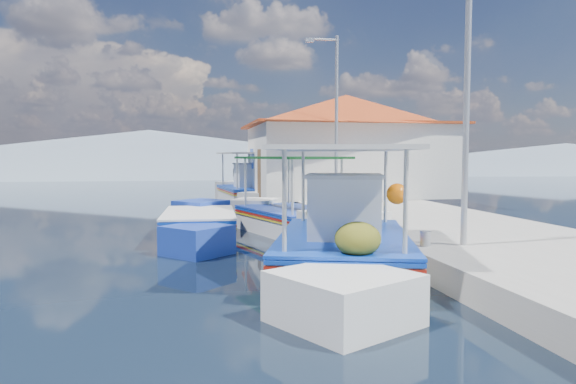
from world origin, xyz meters
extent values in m
plane|color=black|center=(0.00, 0.00, 0.00)|extent=(160.00, 160.00, 0.00)
cube|color=#9E9B94|center=(5.90, 6.00, 0.25)|extent=(5.00, 44.00, 0.50)
cylinder|color=#A5A8AD|center=(3.80, 2.00, 0.65)|extent=(0.20, 0.20, 0.30)
cylinder|color=#A5A8AD|center=(3.80, 8.00, 0.65)|extent=(0.20, 0.20, 0.30)
cylinder|color=#A5A8AD|center=(3.80, 14.00, 0.65)|extent=(0.20, 0.20, 0.30)
cube|color=white|center=(2.18, 2.04, 0.23)|extent=(3.48, 4.95, 0.98)
cube|color=white|center=(1.32, 4.88, 0.35)|extent=(2.22, 2.22, 1.09)
cube|color=white|center=(3.01, -0.72, 0.23)|extent=(2.15, 2.15, 0.93)
cube|color=#0D3BB2|center=(2.18, 2.04, 0.68)|extent=(3.58, 5.10, 0.06)
cube|color=#A1190D|center=(2.18, 2.04, 0.60)|extent=(3.58, 5.10, 0.05)
cube|color=yellow|center=(2.18, 2.04, 0.53)|extent=(3.58, 5.10, 0.04)
cube|color=#0D3BB2|center=(2.18, 2.04, 0.75)|extent=(3.59, 5.06, 0.05)
cube|color=brown|center=(2.18, 2.04, 0.72)|extent=(3.28, 4.81, 0.05)
cube|color=white|center=(2.27, 1.74, 1.29)|extent=(1.59, 1.65, 1.14)
cube|color=silver|center=(2.27, 1.74, 1.88)|extent=(1.73, 1.78, 0.06)
cylinder|color=beige|center=(0.76, 3.58, 1.55)|extent=(0.07, 0.07, 1.65)
cylinder|color=beige|center=(2.50, 4.11, 1.55)|extent=(0.07, 0.07, 1.65)
cylinder|color=beige|center=(1.85, -0.03, 1.55)|extent=(0.07, 0.07, 1.65)
cylinder|color=beige|center=(3.59, 0.50, 1.55)|extent=(0.07, 0.07, 1.65)
cube|color=silver|center=(2.18, 2.04, 2.38)|extent=(3.59, 4.99, 0.07)
ellipsoid|color=#4D5015|center=(1.36, 3.30, 1.02)|extent=(0.79, 0.86, 0.59)
ellipsoid|color=#4D5015|center=(1.91, 4.01, 0.97)|extent=(0.66, 0.73, 0.50)
ellipsoid|color=#4D5015|center=(2.92, 0.32, 0.99)|extent=(0.70, 0.77, 0.53)
sphere|color=orange|center=(2.99, 2.93, 1.50)|extent=(0.41, 0.41, 0.41)
cube|color=white|center=(2.23, 7.48, 0.21)|extent=(2.89, 3.95, 0.90)
cube|color=white|center=(2.95, 9.74, 0.32)|extent=(1.84, 1.84, 1.00)
cube|color=white|center=(1.53, 5.29, 0.21)|extent=(1.79, 1.79, 0.86)
cube|color=#0D3BB2|center=(2.23, 7.48, 0.63)|extent=(2.97, 4.06, 0.06)
cube|color=#A1190D|center=(2.23, 7.48, 0.55)|extent=(2.97, 4.06, 0.05)
cube|color=yellow|center=(2.23, 7.48, 0.48)|extent=(2.97, 4.06, 0.04)
cube|color=#1D3DAF|center=(2.23, 7.48, 0.69)|extent=(2.98, 4.04, 0.05)
cube|color=brown|center=(2.23, 7.48, 0.67)|extent=(2.72, 3.83, 0.05)
cylinder|color=beige|center=(1.96, 9.12, 1.43)|extent=(0.07, 0.07, 1.52)
cylinder|color=beige|center=(3.40, 8.66, 1.43)|extent=(0.07, 0.07, 1.52)
cylinder|color=beige|center=(1.05, 6.30, 1.43)|extent=(0.07, 0.07, 1.52)
cylinder|color=beige|center=(2.50, 5.83, 1.43)|extent=(0.07, 0.07, 1.52)
cube|color=#0B3914|center=(2.23, 7.48, 2.19)|extent=(2.98, 3.97, 0.07)
cube|color=#1D3DAF|center=(-0.40, 6.82, 0.22)|extent=(1.94, 3.47, 0.94)
cube|color=#1D3DAF|center=(-0.50, 9.09, 0.34)|extent=(1.82, 1.82, 1.04)
cube|color=#1D3DAF|center=(-0.30, 4.63, 0.22)|extent=(1.77, 1.77, 0.89)
cube|color=#0D3BB2|center=(-0.40, 6.82, 0.66)|extent=(2.00, 3.57, 0.06)
cube|color=#A1190D|center=(-0.40, 6.82, 0.58)|extent=(2.00, 3.57, 0.05)
cube|color=yellow|center=(-0.40, 6.82, 0.51)|extent=(2.00, 3.57, 0.04)
cube|color=white|center=(-0.40, 6.82, 0.73)|extent=(2.01, 3.54, 0.05)
cube|color=brown|center=(-0.40, 6.82, 0.70)|extent=(1.79, 3.39, 0.05)
cube|color=white|center=(2.10, 17.46, 0.23)|extent=(2.61, 4.35, 0.97)
cube|color=white|center=(2.42, 20.20, 0.35)|extent=(2.18, 2.18, 1.08)
cube|color=white|center=(1.80, 14.81, 0.23)|extent=(2.12, 2.12, 0.92)
cube|color=#0D3BB2|center=(2.10, 17.46, 0.68)|extent=(2.69, 4.48, 0.06)
cube|color=#A1190D|center=(2.10, 17.46, 0.59)|extent=(2.69, 4.48, 0.05)
cube|color=yellow|center=(2.10, 17.46, 0.52)|extent=(2.69, 4.48, 0.04)
cube|color=#0D3BB2|center=(2.10, 17.46, 0.75)|extent=(2.71, 4.44, 0.05)
cube|color=brown|center=(2.10, 17.46, 0.72)|extent=(2.43, 4.25, 0.05)
cube|color=white|center=(2.07, 17.16, 1.28)|extent=(1.33, 1.46, 1.13)
cube|color=silver|center=(2.07, 17.16, 1.86)|extent=(1.45, 1.57, 0.06)
cylinder|color=beige|center=(1.45, 19.29, 1.54)|extent=(0.07, 0.07, 1.64)
cylinder|color=beige|center=(3.16, 19.09, 1.54)|extent=(0.07, 0.07, 1.64)
cylinder|color=beige|center=(1.05, 15.84, 1.54)|extent=(0.07, 0.07, 1.64)
cylinder|color=beige|center=(2.76, 15.64, 1.54)|extent=(0.07, 0.07, 1.64)
cube|color=silver|center=(2.10, 17.46, 2.36)|extent=(2.72, 4.36, 0.07)
cube|color=white|center=(6.20, 15.00, 2.00)|extent=(8.00, 6.00, 3.00)
cube|color=#AD3D18|center=(6.20, 15.00, 3.55)|extent=(8.64, 6.48, 0.10)
pyramid|color=#AD3D18|center=(6.20, 15.00, 4.20)|extent=(10.49, 10.49, 1.40)
cube|color=brown|center=(2.22, 14.00, 1.50)|extent=(0.06, 1.00, 2.00)
cube|color=#0D3BB2|center=(2.22, 16.50, 2.10)|extent=(0.06, 1.20, 0.90)
cylinder|color=#A5A8AD|center=(4.60, 2.00, 3.50)|extent=(0.12, 0.12, 6.00)
cylinder|color=#A5A8AD|center=(4.60, 11.00, 3.50)|extent=(0.12, 0.12, 6.00)
cylinder|color=#A5A8AD|center=(4.10, 11.00, 6.35)|extent=(1.00, 0.08, 0.08)
cube|color=#A5A8AD|center=(3.60, 11.00, 6.30)|extent=(0.30, 0.14, 0.14)
cone|color=slate|center=(-5.00, 56.00, 2.45)|extent=(96.00, 96.00, 5.50)
cone|color=slate|center=(25.00, 56.00, 1.60)|extent=(76.80, 76.80, 3.80)
cone|color=slate|center=(50.00, 56.00, 1.80)|extent=(89.60, 89.60, 4.20)
camera|label=1|loc=(-0.69, -7.36, 2.25)|focal=32.82mm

